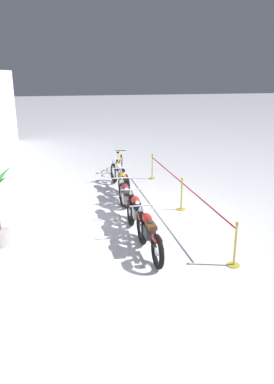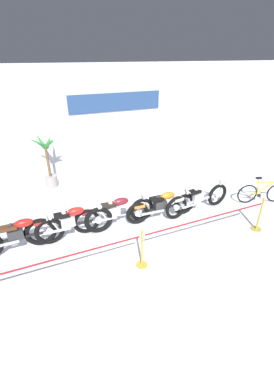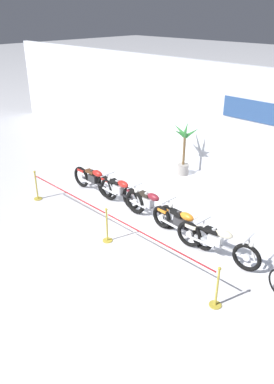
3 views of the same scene
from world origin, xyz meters
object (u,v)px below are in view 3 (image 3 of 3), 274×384
(motorcycle_maroon_2, at_px, (149,204))
(stanchion_mid_right, at_px, (217,293))
(stanchion_far_left, at_px, (78,204))
(stanchion_mid_left, at_px, (107,230))
(motorcycle_cream_4, at_px, (217,242))
(motorcycle_red_0, at_px, (95,180))
(motorcycle_red_1, at_px, (120,192))
(motorcycle_orange_3, at_px, (182,224))
(potted_palm_left_of_row, at_px, (184,151))

(motorcycle_maroon_2, bearing_deg, stanchion_mid_right, -25.59)
(stanchion_far_left, relative_size, stanchion_mid_left, 6.95)
(stanchion_mid_left, bearing_deg, motorcycle_cream_4, 29.86)
(motorcycle_red_0, distance_m, stanchion_far_left, 2.16)
(motorcycle_red_1, bearing_deg, motorcycle_red_0, -179.26)
(motorcycle_orange_3, relative_size, motorcycle_cream_4, 0.93)
(motorcycle_maroon_2, relative_size, potted_palm_left_of_row, 1.18)
(potted_palm_left_of_row, height_order, stanchion_mid_left, potted_palm_left_of_row)
(motorcycle_red_0, xyz_separation_m, motorcycle_red_1, (1.28, 0.02, 0.00))
(motorcycle_maroon_2, bearing_deg, motorcycle_cream_4, -5.55)
(motorcycle_orange_3, relative_size, potted_palm_left_of_row, 1.10)
(motorcycle_orange_3, bearing_deg, motorcycle_red_1, 177.40)
(motorcycle_maroon_2, xyz_separation_m, potted_palm_left_of_row, (-1.40, 3.45, 0.50))
(motorcycle_red_0, xyz_separation_m, motorcycle_cream_4, (5.22, -0.19, -0.00))
(motorcycle_red_1, bearing_deg, stanchion_mid_left, -52.01)
(stanchion_mid_left, bearing_deg, motorcycle_red_0, 147.08)
(motorcycle_red_0, xyz_separation_m, potted_palm_left_of_row, (1.16, 3.51, 0.50))
(motorcycle_red_0, distance_m, motorcycle_orange_3, 3.98)
(motorcycle_maroon_2, height_order, stanchion_mid_left, stanchion_mid_left)
(stanchion_mid_left, bearing_deg, stanchion_far_left, 180.00)
(motorcycle_orange_3, height_order, stanchion_mid_right, stanchion_mid_right)
(stanchion_mid_right, bearing_deg, motorcycle_orange_3, 144.85)
(motorcycle_cream_4, xyz_separation_m, stanchion_mid_right, (1.01, -1.50, -0.13))
(motorcycle_cream_4, distance_m, stanchion_mid_left, 3.01)
(motorcycle_cream_4, height_order, stanchion_mid_right, stanchion_mid_right)
(motorcycle_orange_3, bearing_deg, motorcycle_maroon_2, 173.09)
(stanchion_mid_right, bearing_deg, motorcycle_maroon_2, 154.41)
(motorcycle_red_1, height_order, potted_palm_left_of_row, potted_palm_left_of_row)
(motorcycle_maroon_2, xyz_separation_m, motorcycle_orange_3, (1.42, -0.17, -0.02))
(motorcycle_cream_4, xyz_separation_m, stanchion_far_left, (-3.89, -1.50, 0.21))
(motorcycle_red_1, bearing_deg, motorcycle_orange_3, -2.60)
(motorcycle_red_0, xyz_separation_m, stanchion_mid_left, (2.61, -1.69, -0.13))
(motorcycle_red_0, height_order, stanchion_mid_right, stanchion_mid_right)
(motorcycle_cream_4, bearing_deg, motorcycle_maroon_2, 174.45)
(stanchion_far_left, xyz_separation_m, stanchion_mid_left, (1.28, 0.00, -0.34))
(potted_palm_left_of_row, bearing_deg, motorcycle_red_1, -88.06)
(motorcycle_maroon_2, relative_size, stanchion_mid_left, 2.29)
(motorcycle_red_1, relative_size, potted_palm_left_of_row, 1.15)
(motorcycle_orange_3, height_order, potted_palm_left_of_row, potted_palm_left_of_row)
(motorcycle_orange_3, bearing_deg, motorcycle_cream_4, -4.00)
(motorcycle_maroon_2, relative_size, stanchion_mid_right, 2.29)
(potted_palm_left_of_row, relative_size, stanchion_far_left, 0.28)
(motorcycle_maroon_2, xyz_separation_m, stanchion_far_left, (-1.23, -1.76, 0.22))
(motorcycle_red_0, distance_m, potted_palm_left_of_row, 3.73)
(motorcycle_red_1, distance_m, stanchion_far_left, 1.72)
(motorcycle_orange_3, xyz_separation_m, stanchion_mid_right, (2.25, -1.59, -0.10))
(motorcycle_cream_4, bearing_deg, stanchion_mid_left, -150.14)
(motorcycle_red_1, relative_size, motorcycle_cream_4, 0.97)
(stanchion_far_left, bearing_deg, stanchion_mid_left, 0.00)
(motorcycle_red_1, height_order, motorcycle_maroon_2, motorcycle_red_1)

